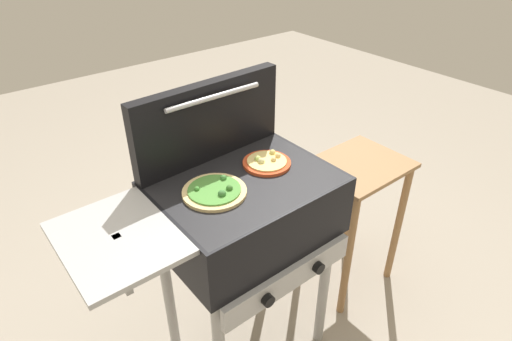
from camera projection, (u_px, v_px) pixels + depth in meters
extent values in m
plane|color=gray|center=(248.00, 341.00, 2.00)|extent=(8.00, 8.00, 0.00)
cube|color=black|center=(245.00, 207.00, 1.59)|extent=(0.64, 0.48, 0.24)
cube|color=black|center=(245.00, 181.00, 1.52)|extent=(0.61, 0.46, 0.01)
cube|color=#A3A3A3|center=(117.00, 238.00, 1.27)|extent=(0.32, 0.41, 0.02)
cube|color=#A3A3A3|center=(123.00, 266.00, 1.33)|extent=(0.02, 0.02, 0.24)
cube|color=#A3A3A3|center=(290.00, 279.00, 1.51)|extent=(0.58, 0.02, 0.10)
cylinder|color=black|center=(268.00, 300.00, 1.43)|extent=(0.04, 0.02, 0.04)
cylinder|color=black|center=(319.00, 268.00, 1.56)|extent=(0.04, 0.02, 0.04)
cylinder|color=#A3A3A3|center=(324.00, 288.00, 1.84)|extent=(0.04, 0.04, 0.66)
cylinder|color=#A3A3A3|center=(169.00, 295.00, 1.81)|extent=(0.04, 0.04, 0.66)
cylinder|color=#A3A3A3|center=(267.00, 241.00, 2.10)|extent=(0.04, 0.04, 0.66)
cube|color=black|center=(209.00, 121.00, 1.58)|extent=(0.63, 0.08, 0.30)
cylinder|color=#B7B7BC|center=(214.00, 97.00, 1.50)|extent=(0.38, 0.02, 0.02)
cylinder|color=#C64723|center=(267.00, 163.00, 1.61)|extent=(0.18, 0.18, 0.01)
cylinder|color=#EDD17A|center=(267.00, 161.00, 1.60)|extent=(0.15, 0.15, 0.01)
sphere|color=#DEBC73|center=(273.00, 160.00, 1.60)|extent=(0.02, 0.02, 0.02)
sphere|color=#BBD268|center=(258.00, 159.00, 1.60)|extent=(0.02, 0.02, 0.02)
sphere|color=#F2C576|center=(278.00, 156.00, 1.62)|extent=(0.02, 0.02, 0.02)
sphere|color=beige|center=(261.00, 161.00, 1.59)|extent=(0.03, 0.03, 0.03)
sphere|color=#D7C66C|center=(272.00, 152.00, 1.64)|extent=(0.02, 0.02, 0.02)
cylinder|color=#E0C17F|center=(214.00, 191.00, 1.45)|extent=(0.22, 0.22, 0.01)
cylinder|color=#4C8C38|center=(214.00, 189.00, 1.45)|extent=(0.18, 0.18, 0.01)
sphere|color=#3F7F3A|center=(224.00, 178.00, 1.49)|extent=(0.02, 0.02, 0.02)
sphere|color=#3D7838|center=(222.00, 194.00, 1.41)|extent=(0.03, 0.03, 0.03)
sphere|color=#3B702D|center=(229.00, 188.00, 1.44)|extent=(0.02, 0.02, 0.02)
sphere|color=#479239|center=(197.00, 189.00, 1.44)|extent=(0.02, 0.02, 0.02)
cube|color=olive|center=(359.00, 165.00, 1.97)|extent=(0.44, 0.36, 0.02)
cylinder|color=olive|center=(348.00, 259.00, 1.97)|extent=(0.04, 0.04, 0.70)
cylinder|color=olive|center=(398.00, 225.00, 2.17)|extent=(0.04, 0.04, 0.70)
cylinder|color=olive|center=(302.00, 226.00, 2.16)|extent=(0.04, 0.04, 0.70)
cylinder|color=olive|center=(352.00, 198.00, 2.37)|extent=(0.04, 0.04, 0.70)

